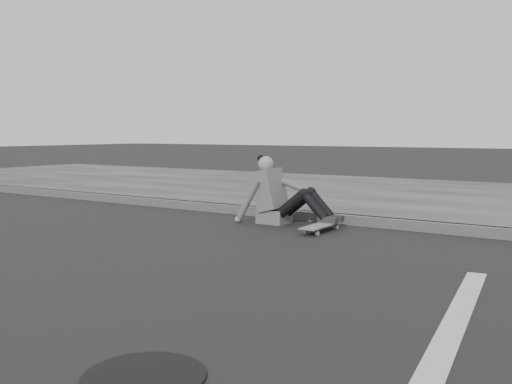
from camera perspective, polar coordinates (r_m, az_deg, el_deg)
ground at (r=5.41m, az=-6.25°, el=-6.51°), size 80.00×80.00×0.00m
curb at (r=7.54m, az=6.21°, el=-2.48°), size 24.00×0.16×0.12m
sidewalk at (r=10.31m, az=13.76°, el=-0.34°), size 24.00×6.00×0.12m
manhole at (r=2.91m, az=-11.12°, el=-17.65°), size 0.60×0.60×0.01m
skateboard at (r=6.76m, az=6.57°, el=-3.37°), size 0.20×0.78×0.09m
seated_woman at (r=7.28m, az=2.27°, el=-0.37°), size 1.38×0.46×0.88m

